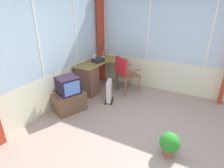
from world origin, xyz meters
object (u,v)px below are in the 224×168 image
at_px(paper_tray, 98,60).
at_px(wooden_armchair, 124,70).
at_px(desk, 89,78).
at_px(potted_plant, 170,143).
at_px(tv_remote, 119,58).
at_px(tv_on_stand, 69,96).
at_px(desk_lamp, 106,49).
at_px(spray_bottle, 94,58).
at_px(space_heater, 109,91).

distance_m(paper_tray, wooden_armchair, 0.76).
distance_m(desk, potted_plant, 2.64).
bearing_deg(tv_remote, tv_on_stand, 165.80).
height_order(desk_lamp, potted_plant, desk_lamp).
bearing_deg(paper_tray, spray_bottle, 111.75).
xyz_separation_m(desk_lamp, tv_on_stand, (-1.83, -0.10, -0.66)).
height_order(wooden_armchair, space_heater, wooden_armchair).
xyz_separation_m(desk, potted_plant, (-1.24, -2.32, -0.20)).
xyz_separation_m(spray_bottle, tv_on_stand, (-1.26, -0.13, -0.52)).
bearing_deg(desk_lamp, spray_bottle, 176.51).
bearing_deg(tv_remote, desk_lamp, 88.16).
xyz_separation_m(wooden_armchair, tv_on_stand, (-1.36, 0.69, -0.27)).
bearing_deg(potted_plant, desk_lamp, 47.04).
height_order(desk_lamp, tv_remote, desk_lamp).
bearing_deg(tv_on_stand, potted_plant, -98.28).
relative_size(spray_bottle, tv_on_stand, 0.27).
xyz_separation_m(tv_remote, paper_tray, (-0.56, 0.33, 0.03)).
distance_m(desk, tv_remote, 1.08).
xyz_separation_m(desk_lamp, spray_bottle, (-0.57, 0.03, -0.14)).
bearing_deg(wooden_armchair, paper_tray, 94.54).
relative_size(tv_remote, spray_bottle, 0.69).
xyz_separation_m(tv_remote, space_heater, (-1.08, -0.29, -0.50)).
relative_size(paper_tray, potted_plant, 0.76).
xyz_separation_m(desk, paper_tray, (0.38, -0.05, 0.39)).
bearing_deg(potted_plant, wooden_armchair, 42.32).
relative_size(desk_lamp, paper_tray, 1.25).
bearing_deg(desk_lamp, paper_tray, -174.18).
bearing_deg(wooden_armchair, space_heater, 169.11).
bearing_deg(potted_plant, space_heater, 56.26).
bearing_deg(paper_tray, tv_on_stand, -178.01).
bearing_deg(tv_remote, spray_bottle, 139.18).
distance_m(desk, paper_tray, 0.55).
bearing_deg(space_heater, desk_lamp, 32.45).
height_order(tv_on_stand, space_heater, tv_on_stand).
xyz_separation_m(desk_lamp, potted_plant, (-2.16, -2.32, -0.79)).
height_order(paper_tray, tv_on_stand, paper_tray).
distance_m(desk, wooden_armchair, 0.92).
bearing_deg(desk_lamp, tv_remote, -86.48).
relative_size(desk, potted_plant, 3.52).
relative_size(tv_remote, space_heater, 0.27).
xyz_separation_m(wooden_armchair, potted_plant, (-1.68, -1.53, -0.41)).
distance_m(wooden_armchair, potted_plant, 2.31).
distance_m(spray_bottle, space_heater, 1.05).
xyz_separation_m(wooden_armchair, space_heater, (-0.58, 0.11, -0.35)).
relative_size(desk_lamp, tv_on_stand, 0.47).
distance_m(tv_remote, spray_bottle, 0.74).
xyz_separation_m(paper_tray, tv_on_stand, (-1.30, -0.05, -0.46)).
height_order(wooden_armchair, potted_plant, wooden_armchair).
distance_m(paper_tray, tv_on_stand, 1.38).
relative_size(spray_bottle, potted_plant, 0.55).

